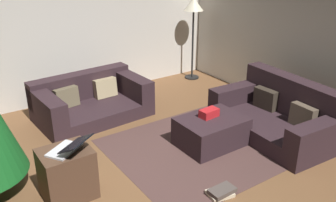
# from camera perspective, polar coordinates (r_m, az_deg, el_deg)

# --- Properties ---
(ground_plane) EXTENTS (6.40, 6.40, 0.00)m
(ground_plane) POSITION_cam_1_polar(r_m,az_deg,el_deg) (4.15, -2.61, -14.29)
(ground_plane) COLOR brown
(rear_partition) EXTENTS (6.40, 0.12, 2.60)m
(rear_partition) POSITION_cam_1_polar(r_m,az_deg,el_deg) (6.31, -18.43, 10.93)
(rear_partition) COLOR beige
(rear_partition) RESTS_ON ground_plane
(couch_left) EXTENTS (1.70, 1.09, 0.62)m
(couch_left) POSITION_cam_1_polar(r_m,az_deg,el_deg) (5.89, -11.92, 0.06)
(couch_left) COLOR #2D1E23
(couch_left) RESTS_ON ground_plane
(couch_right) EXTENTS (1.09, 1.79, 0.77)m
(couch_right) POSITION_cam_1_polar(r_m,az_deg,el_deg) (5.47, 16.68, -2.04)
(couch_right) COLOR #2D1E23
(couch_right) RESTS_ON ground_plane
(ottoman) EXTENTS (0.87, 0.64, 0.38)m
(ottoman) POSITION_cam_1_polar(r_m,az_deg,el_deg) (5.01, 6.64, -4.65)
(ottoman) COLOR #2D1E23
(ottoman) RESTS_ON ground_plane
(gift_box) EXTENTS (0.26, 0.17, 0.11)m
(gift_box) POSITION_cam_1_polar(r_m,az_deg,el_deg) (4.94, 6.32, -1.85)
(gift_box) COLOR red
(gift_box) RESTS_ON ottoman
(tv_remote) EXTENTS (0.06, 0.16, 0.02)m
(tv_remote) POSITION_cam_1_polar(r_m,az_deg,el_deg) (4.97, 5.47, -2.20)
(tv_remote) COLOR black
(tv_remote) RESTS_ON ottoman
(side_table) EXTENTS (0.52, 0.44, 0.56)m
(side_table) POSITION_cam_1_polar(r_m,az_deg,el_deg) (4.12, -15.18, -10.70)
(side_table) COLOR #4C3323
(side_table) RESTS_ON ground_plane
(laptop) EXTENTS (0.49, 0.50, 0.17)m
(laptop) POSITION_cam_1_polar(r_m,az_deg,el_deg) (3.92, -14.99, -6.91)
(laptop) COLOR silver
(laptop) RESTS_ON side_table
(book_stack) EXTENTS (0.30, 0.25, 0.09)m
(book_stack) POSITION_cam_1_polar(r_m,az_deg,el_deg) (4.16, 8.13, -13.63)
(book_stack) COLOR beige
(book_stack) RESTS_ON ground_plane
(corner_lamp) EXTENTS (0.36, 0.36, 1.57)m
(corner_lamp) POSITION_cam_1_polar(r_m,az_deg,el_deg) (7.16, 3.94, 13.69)
(corner_lamp) COLOR black
(corner_lamp) RESTS_ON ground_plane
(area_rug) EXTENTS (2.60, 2.00, 0.01)m
(area_rug) POSITION_cam_1_polar(r_m,az_deg,el_deg) (5.10, 6.54, -6.53)
(area_rug) COLOR #4A312E
(area_rug) RESTS_ON ground_plane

